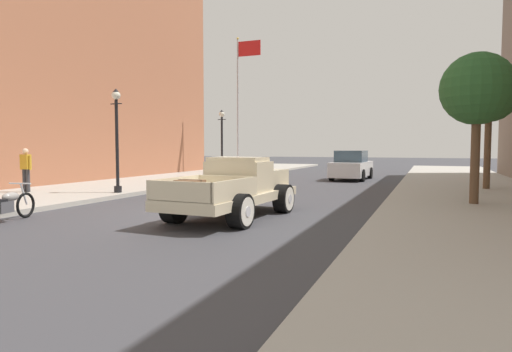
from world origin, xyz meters
name	(u,v)px	position (x,y,z in m)	size (l,w,h in m)	color
ground_plane	(209,212)	(0.00, 0.00, 0.00)	(140.00, 140.00, 0.00)	#3D3D42
sidewalk_left	(20,199)	(-7.25, 0.00, 0.07)	(5.50, 64.00, 0.15)	#ADA89E
sidewalk_right	(498,226)	(7.25, 0.00, 0.07)	(5.50, 64.00, 0.15)	#ADA89E
building_left_brick	(0,57)	(-16.00, 6.44, 6.74)	(12.00, 24.00, 13.47)	#A86647
hotrod_truck_cream	(237,188)	(1.04, -0.35, 0.75)	(2.37, 5.01, 1.58)	beige
motorcycle_parked	(5,205)	(-3.83, -3.34, 0.44)	(0.68, 2.09, 0.93)	black
car_background_white	(352,166)	(1.71, 14.11, 0.77)	(1.98, 4.36, 1.65)	silver
pedestrian_sidewalk_left	(26,167)	(-8.38, 1.24, 1.09)	(0.53, 0.22, 1.65)	#333338
street_lamp_near	(117,132)	(-5.02, 2.33, 2.39)	(0.50, 0.32, 3.85)	black
street_lamp_far	(222,138)	(-5.44, 12.11, 2.39)	(0.50, 0.32, 3.85)	black
flagpole	(241,90)	(-6.32, 16.94, 5.77)	(1.74, 0.16, 9.16)	#B2B2B7
street_tree_nearest	(477,90)	(7.06, 3.59, 3.53)	(2.13, 2.13, 4.48)	brown
street_tree_second	(489,96)	(7.98, 9.07, 3.88)	(2.16, 2.16, 4.86)	brown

